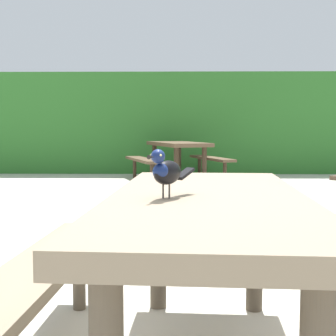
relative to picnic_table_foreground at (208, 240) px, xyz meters
name	(u,v)px	position (x,y,z in m)	size (l,w,h in m)	color
hedge_wall	(182,124)	(0.03, 9.15, 0.56)	(28.00, 1.35, 2.23)	#2D6B28
picnic_table_foreground	(208,240)	(0.00, 0.00, 0.00)	(1.78, 1.84, 0.74)	#84725B
bird_grackle	(166,171)	(-0.17, -0.12, 0.29)	(0.18, 0.25, 0.18)	black
picnic_table_mid_left	(178,152)	(-0.09, 7.19, 0.00)	(2.14, 2.16, 0.74)	brown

